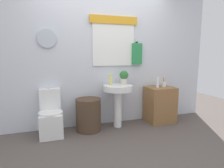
# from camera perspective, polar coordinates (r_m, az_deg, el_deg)

# --- Properties ---
(ground_plane) EXTENTS (8.00, 8.00, 0.00)m
(ground_plane) POSITION_cam_1_polar(r_m,az_deg,el_deg) (2.83, 3.69, -19.03)
(ground_plane) COLOR #564C47
(back_wall) EXTENTS (4.40, 0.18, 2.60)m
(back_wall) POSITION_cam_1_polar(r_m,az_deg,el_deg) (3.60, -2.91, 8.57)
(back_wall) COLOR silver
(back_wall) RESTS_ON ground_plane
(toilet) EXTENTS (0.38, 0.51, 0.77)m
(toilet) POSITION_cam_1_polar(r_m,az_deg,el_deg) (3.37, -17.85, -9.47)
(toilet) COLOR white
(toilet) RESTS_ON ground_plane
(laundry_hamper) EXTENTS (0.43, 0.43, 0.56)m
(laundry_hamper) POSITION_cam_1_polar(r_m,az_deg,el_deg) (3.39, -7.09, -9.11)
(laundry_hamper) COLOR #4C3828
(laundry_hamper) RESTS_ON ground_plane
(pedestal_sink) EXTENTS (0.53, 0.53, 0.78)m
(pedestal_sink) POSITION_cam_1_polar(r_m,az_deg,el_deg) (3.45, 1.73, -3.42)
(pedestal_sink) COLOR white
(pedestal_sink) RESTS_ON ground_plane
(faucet) EXTENTS (0.03, 0.03, 0.10)m
(faucet) POSITION_cam_1_polar(r_m,az_deg,el_deg) (3.52, 1.09, 0.73)
(faucet) COLOR silver
(faucet) RESTS_ON pedestal_sink
(wooden_cabinet) EXTENTS (0.52, 0.44, 0.69)m
(wooden_cabinet) POSITION_cam_1_polar(r_m,az_deg,el_deg) (3.89, 14.15, -5.98)
(wooden_cabinet) COLOR olive
(wooden_cabinet) RESTS_ON ground_plane
(soap_bottle) EXTENTS (0.05, 0.05, 0.20)m
(soap_bottle) POSITION_cam_1_polar(r_m,az_deg,el_deg) (3.41, -0.43, 1.31)
(soap_bottle) COLOR #DBD166
(soap_bottle) RESTS_ON pedestal_sink
(potted_plant) EXTENTS (0.16, 0.16, 0.25)m
(potted_plant) POSITION_cam_1_polar(r_m,az_deg,el_deg) (3.50, 3.58, 2.17)
(potted_plant) COLOR beige
(potted_plant) RESTS_ON pedestal_sink
(lotion_bottle) EXTENTS (0.05, 0.05, 0.20)m
(lotion_bottle) POSITION_cam_1_polar(r_m,az_deg,el_deg) (3.72, 13.54, 0.41)
(lotion_bottle) COLOR white
(lotion_bottle) RESTS_ON wooden_cabinet
(toothbrush_cup) EXTENTS (0.08, 0.08, 0.18)m
(toothbrush_cup) POSITION_cam_1_polar(r_m,az_deg,el_deg) (3.87, 15.35, -0.03)
(toothbrush_cup) COLOR silver
(toothbrush_cup) RESTS_ON wooden_cabinet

